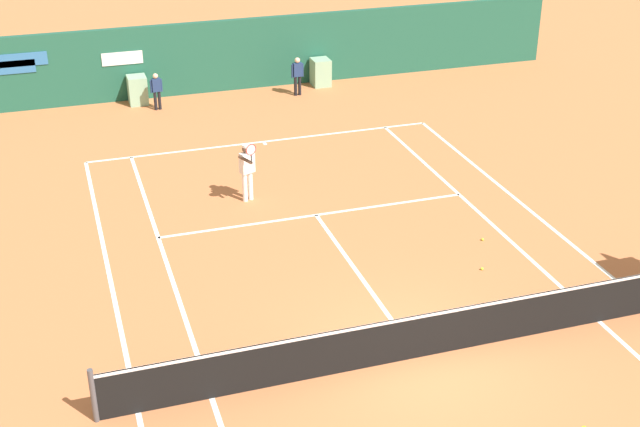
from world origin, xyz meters
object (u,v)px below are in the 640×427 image
object	(u,v)px
player_on_baseline	(247,167)
ball_kid_right_post	(297,74)
tennis_ball_by_sideline	(483,239)
tennis_ball_mid_court	(482,269)
ball_kid_left_post	(156,89)

from	to	relation	value
player_on_baseline	ball_kid_right_post	world-z (taller)	player_on_baseline
player_on_baseline	tennis_ball_by_sideline	distance (m)	6.26
player_on_baseline	tennis_ball_mid_court	xyz separation A→B (m)	(4.13, -5.17, -0.91)
ball_kid_left_post	player_on_baseline	bearing A→B (deg)	90.23
ball_kid_left_post	ball_kid_right_post	bearing A→B (deg)	171.53
ball_kid_right_post	tennis_ball_mid_court	xyz separation A→B (m)	(0.44, -13.03, -0.75)
tennis_ball_mid_court	player_on_baseline	bearing A→B (deg)	128.63
tennis_ball_mid_court	ball_kid_left_post	bearing A→B (deg)	112.26
ball_kid_left_post	tennis_ball_mid_court	world-z (taller)	ball_kid_left_post
tennis_ball_by_sideline	tennis_ball_mid_court	xyz separation A→B (m)	(-0.67, -1.26, 0.00)
player_on_baseline	ball_kid_right_post	xyz separation A→B (m)	(3.69, 7.86, -0.17)
ball_kid_right_post	ball_kid_left_post	distance (m)	4.89
player_on_baseline	tennis_ball_by_sideline	xyz separation A→B (m)	(4.80, -3.91, -0.91)
tennis_ball_mid_court	ball_kid_right_post	bearing A→B (deg)	91.93
tennis_ball_mid_court	tennis_ball_by_sideline	bearing A→B (deg)	62.08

